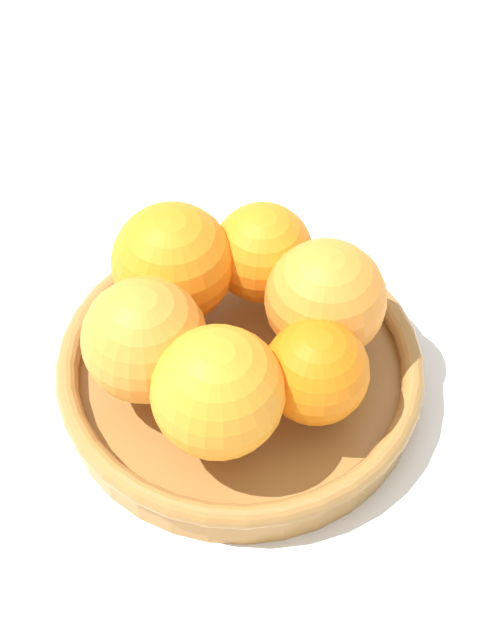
% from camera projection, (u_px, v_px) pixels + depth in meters
% --- Properties ---
extents(ground_plane, '(4.00, 4.00, 0.00)m').
position_uv_depth(ground_plane, '(240.00, 388.00, 0.75)').
color(ground_plane, white).
extents(fruit_bowl, '(0.25, 0.25, 0.04)m').
position_uv_depth(fruit_bowl, '(240.00, 373.00, 0.73)').
color(fruit_bowl, '#A57238').
rests_on(fruit_bowl, ground_plane).
extents(orange_pile, '(0.20, 0.20, 0.08)m').
position_uv_depth(orange_pile, '(231.00, 319.00, 0.69)').
color(orange_pile, orange).
rests_on(orange_pile, fruit_bowl).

